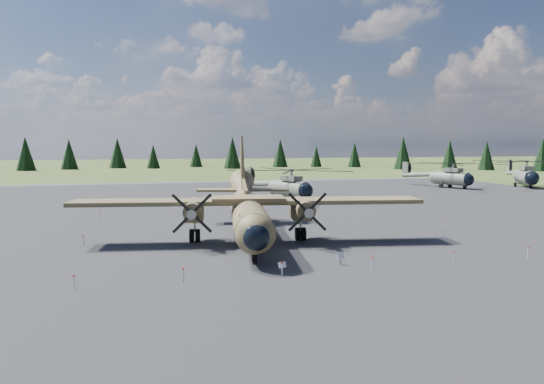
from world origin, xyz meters
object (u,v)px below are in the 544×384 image
object	(u,v)px
transport_plane	(248,208)
helicopter_far	(526,168)
helicopter_mid	(451,170)
helicopter_near	(289,179)

from	to	relation	value
transport_plane	helicopter_far	xyz separation A→B (m)	(62.25, 39.72, 0.85)
transport_plane	helicopter_mid	xyz separation A→B (m)	(47.60, 41.70, 0.59)
helicopter_near	helicopter_far	distance (m)	51.26
transport_plane	helicopter_far	world-z (taller)	transport_plane
transport_plane	helicopter_near	distance (m)	30.57
helicopter_near	helicopter_mid	world-z (taller)	helicopter_mid
helicopter_mid	transport_plane	bearing A→B (deg)	-158.62
helicopter_far	helicopter_near	bearing A→B (deg)	-142.10
helicopter_mid	helicopter_near	bearing A→B (deg)	-178.55
transport_plane	helicopter_mid	size ratio (longest dim) A/B	1.22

